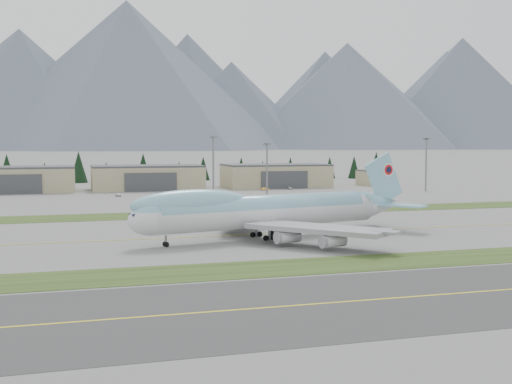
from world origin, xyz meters
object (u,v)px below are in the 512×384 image
object	(u,v)px
boeing_747_freighter	(266,210)
service_vehicle_c	(290,189)
hangar_left	(16,179)
service_vehicle_a	(118,196)
hangar_center	(147,177)
hangar_right	(276,176)
service_vehicle_b	(265,190)

from	to	relation	value
boeing_747_freighter	service_vehicle_c	bearing A→B (deg)	55.49
hangar_left	service_vehicle_a	world-z (taller)	hangar_left
hangar_center	service_vehicle_c	distance (m)	63.77
hangar_right	service_vehicle_b	size ratio (longest dim) A/B	12.25
hangar_left	service_vehicle_b	distance (m)	105.77
service_vehicle_a	service_vehicle_b	size ratio (longest dim) A/B	1.01
hangar_center	service_vehicle_a	distance (m)	38.64
hangar_right	service_vehicle_c	xyz separation A→B (m)	(1.21, -17.07, -5.39)
hangar_left	service_vehicle_a	size ratio (longest dim) A/B	12.11
hangar_left	service_vehicle_a	distance (m)	53.14
hangar_left	hangar_right	distance (m)	115.00
boeing_747_freighter	service_vehicle_c	world-z (taller)	boeing_747_freighter
service_vehicle_c	service_vehicle_a	bearing A→B (deg)	-170.99
hangar_right	service_vehicle_b	bearing A→B (deg)	-119.38
hangar_center	service_vehicle_a	bearing A→B (deg)	-113.73
boeing_747_freighter	hangar_right	world-z (taller)	boeing_747_freighter
boeing_747_freighter	hangar_right	xyz separation A→B (m)	(52.95, 155.94, -0.66)
hangar_center	service_vehicle_c	world-z (taller)	hangar_center
hangar_left	boeing_747_freighter	bearing A→B (deg)	-68.30
hangar_center	service_vehicle_b	xyz separation A→B (m)	(48.72, -20.04, -5.39)
hangar_right	service_vehicle_b	world-z (taller)	hangar_right
boeing_747_freighter	service_vehicle_b	xyz separation A→B (m)	(41.67, 135.91, -6.05)
hangar_center	service_vehicle_b	size ratio (longest dim) A/B	12.25
hangar_right	boeing_747_freighter	bearing A→B (deg)	-108.75
service_vehicle_c	hangar_right	bearing A→B (deg)	89.88
hangar_center	service_vehicle_b	distance (m)	52.95
boeing_747_freighter	hangar_left	bearing A→B (deg)	98.50
service_vehicle_a	service_vehicle_b	distance (m)	65.85
service_vehicle_c	boeing_747_freighter	bearing A→B (deg)	-115.48
hangar_right	hangar_left	bearing A→B (deg)	180.00
hangar_left	service_vehicle_b	bearing A→B (deg)	-10.93
hangar_left	service_vehicle_c	distance (m)	117.58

